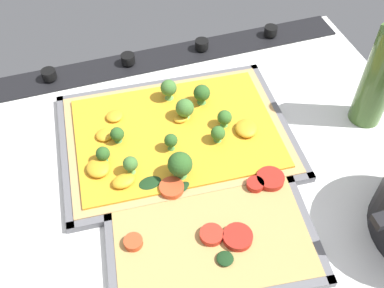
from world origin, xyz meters
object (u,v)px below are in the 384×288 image
at_px(veggie_pizza_back, 209,221).
at_px(oil_bottle, 381,75).
at_px(baking_tray_front, 176,137).
at_px(baking_tray_back, 208,226).
at_px(broccoli_pizza, 175,134).

bearing_deg(veggie_pizza_back, oil_bottle, -159.72).
xyz_separation_m(baking_tray_front, baking_tray_back, (0.00, 0.18, 0.00)).
bearing_deg(baking_tray_back, baking_tray_front, -91.49).
height_order(baking_tray_front, veggie_pizza_back, veggie_pizza_back).
bearing_deg(veggie_pizza_back, baking_tray_front, -90.69).
bearing_deg(baking_tray_front, broccoli_pizza, 54.16).
bearing_deg(broccoli_pizza, oil_bottle, 171.54).
bearing_deg(veggie_pizza_back, broccoli_pizza, -89.98).
xyz_separation_m(veggie_pizza_back, oil_bottle, (-0.34, -0.13, 0.09)).
height_order(veggie_pizza_back, oil_bottle, oil_bottle).
relative_size(baking_tray_front, veggie_pizza_back, 1.36).
bearing_deg(oil_bottle, baking_tray_front, -9.03).
bearing_deg(broccoli_pizza, veggie_pizza_back, 90.02).
relative_size(baking_tray_front, oil_bottle, 1.73).
relative_size(baking_tray_back, veggie_pizza_back, 1.09).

